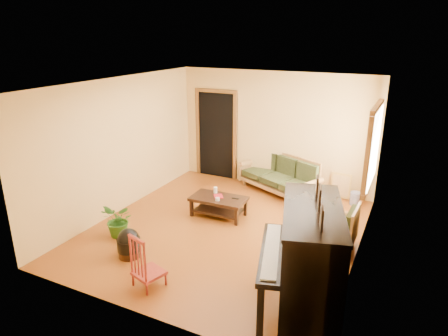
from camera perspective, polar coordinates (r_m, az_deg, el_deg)
The scene contains 16 objects.
floor at distance 7.27m, azimuth 0.17°, elevation -8.83°, with size 5.00×5.00×0.00m, color #632E0D.
doorway at distance 9.60m, azimuth -1.12°, elevation 4.66°, with size 1.08×0.16×2.05m, color black.
window at distance 7.36m, azimuth 20.52°, elevation 2.84°, with size 0.12×1.36×1.46m, color white.
sofa at distance 8.84m, azimuth 7.80°, elevation -0.98°, with size 1.90×0.80×0.82m, color olive.
coffee_table at distance 7.72m, azimuth -0.77°, elevation -5.53°, with size 1.05×0.57×0.38m, color black.
armchair at distance 6.80m, azimuth 15.51°, elevation -8.00°, with size 0.73×0.77×0.77m, color olive.
piano at distance 5.12m, azimuth 12.11°, elevation -12.98°, with size 0.95×1.62×1.43m, color black.
footstool at distance 6.58m, azimuth -13.41°, elevation -10.82°, with size 0.37×0.37×0.35m, color black.
red_chair at distance 5.73m, azimuth -10.80°, elevation -12.80°, with size 0.38×0.41×0.81m, color maroon.
leaning_frame at distance 8.85m, azimuth 16.34°, elevation -2.42°, with size 0.43×0.09×0.57m, color #B78F3D.
ceramic_crock at distance 8.66m, azimuth 18.23°, elevation -4.15°, with size 0.22×0.22×0.27m, color #314194.
potted_plant at distance 7.15m, azimuth -14.81°, elevation -7.22°, with size 0.56×0.49×0.62m, color #255718.
book at distance 7.65m, azimuth -1.42°, elevation -4.12°, with size 0.16×0.22×0.02m, color maroon.
candle at distance 7.84m, azimuth -1.23°, elevation -3.16°, with size 0.07×0.07×0.12m, color white.
glass_jar at distance 7.50m, azimuth -0.93°, elevation -4.46°, with size 0.08×0.08×0.05m, color silver.
remote at distance 7.59m, azimuth 1.64°, elevation -4.35°, with size 0.14×0.04×0.01m, color black.
Camera 1 is at (2.82, -5.79, 3.38)m, focal length 32.00 mm.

